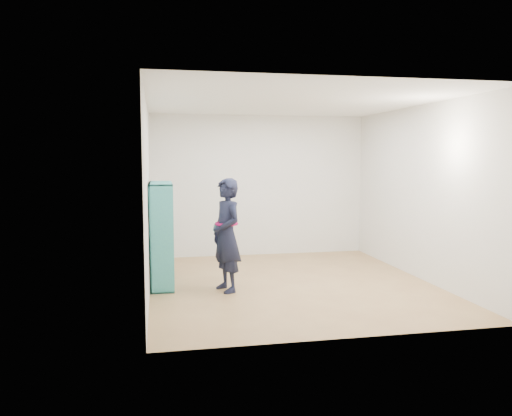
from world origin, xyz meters
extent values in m
plane|color=olive|center=(0.00, 0.00, 0.00)|extent=(4.50, 4.50, 0.00)
plane|color=white|center=(0.00, 0.00, 2.60)|extent=(4.50, 4.50, 0.00)
cube|color=silver|center=(-2.00, 0.00, 1.30)|extent=(0.02, 4.50, 2.60)
cube|color=silver|center=(2.00, 0.00, 1.30)|extent=(0.02, 4.50, 2.60)
cube|color=silver|center=(0.00, 2.25, 1.30)|extent=(4.00, 0.02, 2.60)
cube|color=silver|center=(0.00, -2.25, 1.30)|extent=(4.00, 0.02, 2.60)
cube|color=teal|center=(-1.83, -0.19, 0.73)|extent=(0.32, 0.02, 1.47)
cube|color=teal|center=(-1.83, 0.89, 0.73)|extent=(0.32, 0.02, 1.47)
cube|color=teal|center=(-1.83, 0.35, 0.01)|extent=(0.32, 1.10, 0.02)
cube|color=teal|center=(-1.83, 0.35, 1.46)|extent=(0.32, 1.10, 0.02)
cube|color=teal|center=(-1.98, 0.35, 0.73)|extent=(0.02, 1.10, 1.47)
cube|color=teal|center=(-1.83, 0.17, 0.73)|extent=(0.30, 0.02, 1.42)
cube|color=teal|center=(-1.83, 0.53, 0.73)|extent=(0.30, 0.02, 1.42)
cube|color=teal|center=(-1.83, 0.35, 0.38)|extent=(0.30, 1.06, 0.02)
cube|color=teal|center=(-1.83, 0.35, 0.73)|extent=(0.30, 1.06, 0.02)
cube|color=teal|center=(-1.83, 0.35, 1.09)|extent=(0.30, 1.06, 0.02)
cube|color=beige|center=(-1.81, -0.01, 0.07)|extent=(0.20, 0.13, 0.08)
cube|color=black|center=(-1.80, -0.06, 0.51)|extent=(0.17, 0.15, 0.25)
cube|color=maroon|center=(-1.80, -0.06, 0.87)|extent=(0.17, 0.15, 0.24)
cube|color=silver|center=(-1.81, -0.01, 1.14)|extent=(0.20, 0.13, 0.08)
cube|color=navy|center=(-1.80, 0.30, 0.16)|extent=(0.17, 0.15, 0.25)
cube|color=brown|center=(-1.80, 0.30, 0.52)|extent=(0.17, 0.15, 0.25)
cube|color=#BFB28C|center=(-1.81, 0.34, 0.77)|extent=(0.20, 0.13, 0.05)
cube|color=#26594C|center=(-1.80, 0.30, 1.22)|extent=(0.17, 0.15, 0.25)
cube|color=beige|center=(-1.80, 0.65, 0.13)|extent=(0.17, 0.15, 0.18)
cube|color=black|center=(-1.81, 0.70, 0.43)|extent=(0.20, 0.13, 0.08)
cube|color=maroon|center=(-1.80, 0.65, 0.85)|extent=(0.17, 0.15, 0.21)
cube|color=silver|center=(-1.80, 0.65, 1.21)|extent=(0.17, 0.15, 0.22)
imported|color=black|center=(-0.96, -0.21, 0.77)|extent=(0.54, 0.65, 1.55)
torus|color=#A00C4E|center=(-0.96, -0.21, 0.93)|extent=(0.41, 0.41, 0.04)
cube|color=silver|center=(-1.11, -0.18, 0.88)|extent=(0.05, 0.10, 0.14)
cube|color=black|center=(-1.11, -0.18, 0.88)|extent=(0.05, 0.10, 0.13)
camera|label=1|loc=(-1.87, -6.86, 1.82)|focal=35.00mm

